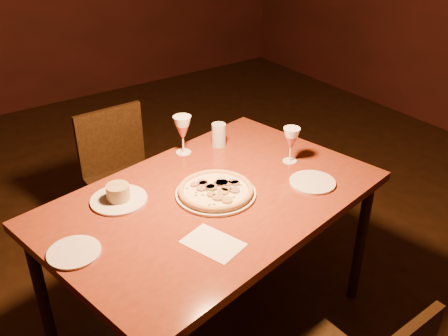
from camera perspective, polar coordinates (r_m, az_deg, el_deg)
floor at (r=2.76m, az=0.99°, el=-16.70°), size 7.00×7.00×0.00m
dining_table at (r=2.26m, az=-1.35°, el=-4.67°), size 1.64×1.22×0.79m
chair_far at (r=3.06m, az=-11.48°, el=-0.64°), size 0.42×0.42×0.86m
pizza_plate at (r=2.22m, az=-0.96°, el=-2.60°), size 0.36×0.36×0.04m
ramekin_saucer at (r=2.22m, az=-11.97°, el=-3.15°), size 0.25×0.25×0.08m
wine_glass_far at (r=2.54m, az=-4.73°, el=3.79°), size 0.09×0.09×0.20m
wine_glass_right at (r=2.47m, az=7.64°, el=2.62°), size 0.08×0.08×0.18m
water_tumbler at (r=2.62m, az=-0.60°, el=3.81°), size 0.07×0.07×0.12m
side_plate_left at (r=1.98m, az=-16.76°, el=-9.21°), size 0.20×0.20×0.01m
side_plate_near at (r=2.34m, az=10.07°, el=-1.62°), size 0.21×0.21×0.01m
menu_card at (r=1.95m, az=-1.26°, el=-8.58°), size 0.21×0.26×0.00m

